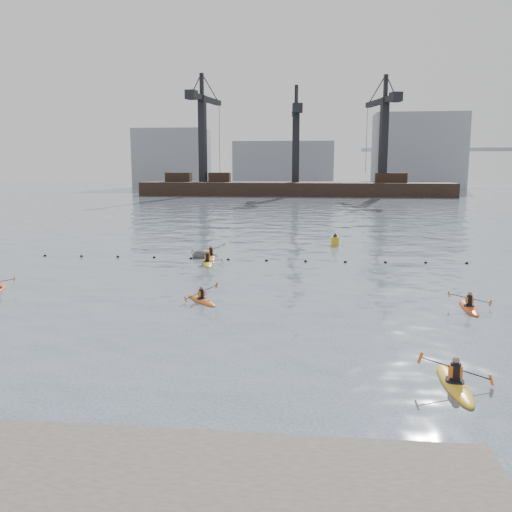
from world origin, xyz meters
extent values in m
plane|color=#3D4759|center=(0.00, 0.00, 0.00)|extent=(400.00, 400.00, 0.00)
sphere|color=black|center=(-17.00, 22.50, 0.03)|extent=(0.24, 0.24, 0.24)
sphere|color=black|center=(-14.00, 22.66, 0.03)|extent=(0.24, 0.24, 0.24)
sphere|color=black|center=(-11.00, 22.75, 0.03)|extent=(0.24, 0.24, 0.24)
sphere|color=black|center=(-8.00, 22.72, 0.03)|extent=(0.24, 0.24, 0.24)
sphere|color=black|center=(-5.00, 22.58, 0.03)|extent=(0.24, 0.24, 0.24)
sphere|color=black|center=(-2.00, 22.41, 0.03)|extent=(0.24, 0.24, 0.24)
sphere|color=black|center=(1.00, 22.28, 0.03)|extent=(0.24, 0.24, 0.24)
sphere|color=black|center=(4.00, 22.25, 0.03)|extent=(0.24, 0.24, 0.24)
sphere|color=black|center=(7.00, 22.34, 0.03)|extent=(0.24, 0.24, 0.24)
sphere|color=black|center=(10.00, 22.50, 0.03)|extent=(0.24, 0.24, 0.24)
sphere|color=black|center=(13.00, 22.66, 0.03)|extent=(0.24, 0.24, 0.24)
sphere|color=black|center=(16.00, 22.75, 0.03)|extent=(0.24, 0.24, 0.24)
cube|color=black|center=(0.00, 110.00, 0.85)|extent=(72.00, 12.00, 4.50)
cube|color=black|center=(-28.00, 110.00, 4.20)|extent=(6.00, 3.00, 2.20)
cube|color=black|center=(-18.00, 110.00, 4.20)|extent=(5.00, 3.00, 2.20)
cube|color=black|center=(22.00, 110.00, 4.20)|extent=(7.00, 3.00, 2.20)
cube|color=black|center=(-22.00, 110.00, 13.10)|extent=(1.85, 1.85, 20.00)
cube|color=black|center=(-21.53, 112.66, 22.50)|extent=(4.31, 17.93, 1.20)
cube|color=black|center=(-23.09, 103.80, 22.50)|extent=(2.62, 2.94, 2.00)
cube|color=black|center=(-22.00, 110.00, 25.60)|extent=(0.93, 0.93, 5.00)
cube|color=black|center=(0.00, 110.00, 11.60)|extent=(1.73, 1.73, 17.00)
cube|color=black|center=(-0.20, 112.24, 19.50)|extent=(2.50, 15.05, 1.20)
cube|color=black|center=(0.46, 104.77, 19.50)|extent=(2.42, 2.78, 2.00)
cube|color=black|center=(0.00, 110.00, 22.60)|extent=(0.87, 0.87, 5.00)
cube|color=black|center=(20.00, 110.00, 12.60)|extent=(1.96, 1.96, 19.00)
cube|color=black|center=(19.34, 112.46, 21.50)|extent=(5.56, 16.73, 1.20)
cube|color=black|center=(21.54, 104.25, 21.50)|extent=(2.80, 3.08, 2.00)
cube|color=black|center=(20.00, 110.00, 24.60)|extent=(0.98, 0.98, 5.00)
cube|color=gray|center=(-40.00, 150.00, 9.00)|extent=(22.00, 14.00, 18.00)
cube|color=gray|center=(-5.00, 150.00, 7.00)|extent=(30.00, 14.00, 14.00)
cube|color=gray|center=(35.00, 150.00, 11.00)|extent=(26.00, 14.00, 22.00)
cube|color=gray|center=(55.00, 170.00, 12.00)|extent=(70.00, 2.00, 1.20)
cylinder|color=gray|center=(30.00, 170.00, 10.00)|extent=(1.60, 1.60, 20.00)
ellipsoid|color=#D45B13|center=(-1.44, 9.62, 0.04)|extent=(2.32, 2.70, 0.30)
cylinder|color=black|center=(-1.44, 9.62, 0.16)|extent=(0.78, 0.78, 0.06)
cylinder|color=black|center=(-1.44, 9.62, 0.42)|extent=(0.28, 0.28, 0.48)
cube|color=orange|center=(-1.44, 9.62, 0.44)|extent=(0.39, 0.37, 0.32)
sphere|color=#8C6651|center=(-1.44, 9.62, 0.74)|extent=(0.20, 0.20, 0.20)
cylinder|color=black|center=(-1.44, 9.62, 0.51)|extent=(1.56, 1.26, 0.62)
cube|color=#D85914|center=(-2.18, 9.03, 0.24)|extent=(0.19, 0.19, 0.32)
cube|color=#D85914|center=(-0.70, 10.22, 0.78)|extent=(0.19, 0.19, 0.32)
ellipsoid|color=gold|center=(9.39, -0.69, 0.05)|extent=(0.84, 3.70, 0.37)
cylinder|color=black|center=(9.39, -0.69, 0.20)|extent=(0.71, 0.71, 0.07)
cylinder|color=black|center=(9.39, -0.69, 0.52)|extent=(0.34, 0.34, 0.60)
cube|color=orange|center=(9.39, -0.69, 0.54)|extent=(0.42, 0.26, 0.39)
sphere|color=#8C6651|center=(9.39, -0.69, 0.92)|extent=(0.24, 0.24, 0.24)
cylinder|color=black|center=(9.39, -0.69, 0.63)|extent=(2.43, 0.11, 0.79)
cube|color=#D85914|center=(8.22, -0.72, 0.98)|extent=(0.17, 0.17, 0.39)
cube|color=#D85914|center=(10.56, -0.65, 0.29)|extent=(0.17, 0.17, 0.39)
cube|color=#D85914|center=(-12.98, 11.06, 0.67)|extent=(0.13, 0.15, 0.32)
ellipsoid|color=gold|center=(-3.30, 20.62, 0.04)|extent=(1.57, 3.57, 0.35)
cylinder|color=black|center=(-3.30, 20.62, 0.19)|extent=(0.80, 0.80, 0.07)
cylinder|color=black|center=(-3.30, 20.62, 0.49)|extent=(0.33, 0.33, 0.57)
cube|color=orange|center=(-3.30, 20.62, 0.52)|extent=(0.44, 0.33, 0.37)
sphere|color=#8C6651|center=(-3.30, 20.62, 0.88)|extent=(0.23, 0.23, 0.23)
cylinder|color=black|center=(-3.30, 20.62, 0.60)|extent=(2.22, 0.62, 0.84)
cube|color=#D85914|center=(-4.38, 20.34, 0.98)|extent=(0.21, 0.19, 0.37)
cube|color=#D85914|center=(-2.22, 20.90, 0.23)|extent=(0.21, 0.19, 0.37)
ellipsoid|color=#D34213|center=(12.62, 9.56, 0.04)|extent=(0.78, 3.28, 0.33)
cylinder|color=black|center=(12.62, 9.56, 0.17)|extent=(0.63, 0.63, 0.06)
cylinder|color=black|center=(12.62, 9.56, 0.46)|extent=(0.31, 0.31, 0.53)
cube|color=orange|center=(12.62, 9.56, 0.48)|extent=(0.37, 0.24, 0.35)
sphere|color=#8C6651|center=(12.62, 9.56, 0.81)|extent=(0.21, 0.21, 0.21)
cylinder|color=black|center=(12.62, 9.56, 0.56)|extent=(2.20, 0.12, 0.48)
cube|color=#D85914|center=(13.65, 9.52, 0.35)|extent=(0.12, 0.15, 0.35)
cube|color=#D85914|center=(11.58, 9.60, 0.76)|extent=(0.12, 0.15, 0.35)
ellipsoid|color=gold|center=(-3.54, 23.33, 0.04)|extent=(1.48, 3.45, 0.34)
cylinder|color=black|center=(-3.54, 23.33, 0.18)|extent=(0.77, 0.77, 0.06)
cylinder|color=black|center=(-3.54, 23.33, 0.48)|extent=(0.32, 0.32, 0.55)
cube|color=orange|center=(-3.54, 23.33, 0.50)|extent=(0.43, 0.32, 0.36)
sphere|color=#8C6651|center=(-3.54, 23.33, 0.85)|extent=(0.22, 0.22, 0.22)
cylinder|color=black|center=(-3.54, 23.33, 0.58)|extent=(2.07, 0.55, 1.04)
cube|color=#D85914|center=(-4.59, 23.07, 0.12)|extent=(0.23, 0.19, 0.35)
cube|color=#D85914|center=(-2.49, 23.59, 1.05)|extent=(0.23, 0.19, 0.35)
ellipsoid|color=#383A3C|center=(-4.06, 23.63, 0.00)|extent=(2.76, 2.58, 1.58)
cylinder|color=#BB9612|center=(6.52, 31.09, 0.31)|extent=(0.72, 0.72, 0.93)
cone|color=black|center=(6.52, 31.09, 0.98)|extent=(0.45, 0.45, 0.36)
camera|label=1|loc=(4.59, -18.51, 7.39)|focal=38.00mm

